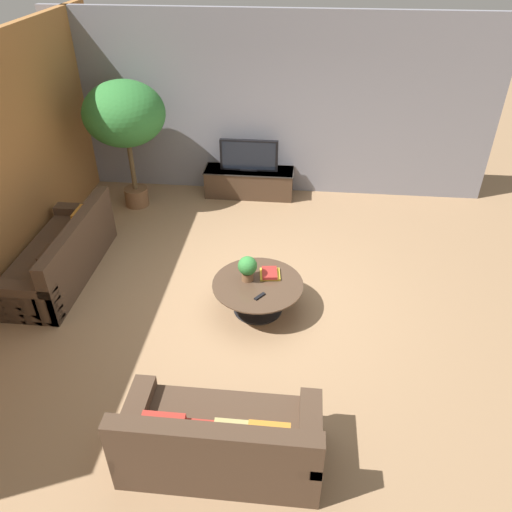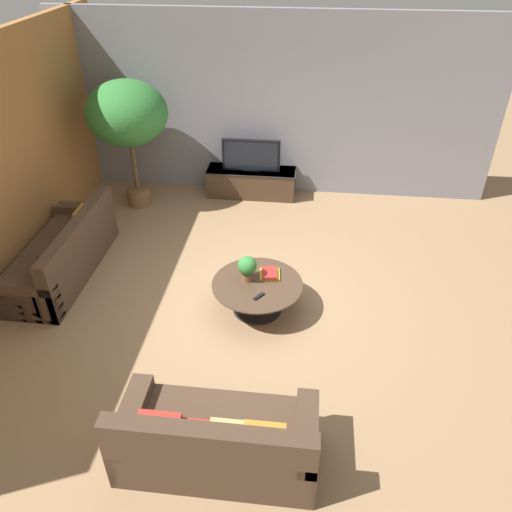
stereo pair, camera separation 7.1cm
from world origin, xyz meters
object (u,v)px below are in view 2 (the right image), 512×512
coffee_table (257,291)px  potted_plant_tabletop (247,267)px  media_console (251,182)px  couch_by_wall (63,255)px  potted_palm_tall (127,116)px  television (251,155)px  couch_near_entry (217,441)px

coffee_table → potted_plant_tabletop: 0.34m
media_console → couch_by_wall: (-2.28, -2.63, 0.03)m
potted_palm_tall → potted_plant_tabletop: (2.21, -2.49, -0.96)m
television → potted_palm_tall: bearing=-163.7°
media_console → television: (-0.00, -0.00, 0.50)m
television → potted_palm_tall: size_ratio=0.47×
couch_by_wall → potted_palm_tall: size_ratio=1.02×
media_console → potted_palm_tall: size_ratio=0.74×
coffee_table → potted_plant_tabletop: size_ratio=3.40×
television → coffee_table: television is taller
couch_near_entry → potted_plant_tabletop: 2.25m
coffee_table → television: bearing=98.4°
couch_near_entry → television: bearing=-86.3°
potted_palm_tall → potted_plant_tabletop: size_ratio=6.36×
potted_palm_tall → potted_plant_tabletop: 3.47m
television → potted_palm_tall: 2.12m
couch_near_entry → potted_plant_tabletop: size_ratio=5.35×
media_console → couch_near_entry: couch_near_entry is taller
couch_by_wall → couch_near_entry: (2.62, -2.65, 0.01)m
media_console → television: 0.50m
potted_palm_tall → couch_near_entry: bearing=-64.8°
media_console → coffee_table: media_console is taller
media_console → potted_plant_tabletop: (0.32, -3.05, 0.34)m
couch_by_wall → television: bearing=139.0°
potted_palm_tall → potted_plant_tabletop: potted_palm_tall is taller
potted_plant_tabletop → coffee_table: bearing=-25.8°
couch_by_wall → potted_plant_tabletop: couch_by_wall is taller
television → couch_by_wall: bearing=-131.0°
television → coffee_table: size_ratio=0.88×
media_console → couch_by_wall: 3.48m
potted_palm_tall → television: bearing=16.3°
television → couch_near_entry: (0.34, -5.27, -0.46)m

